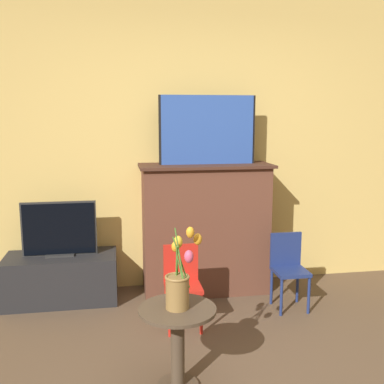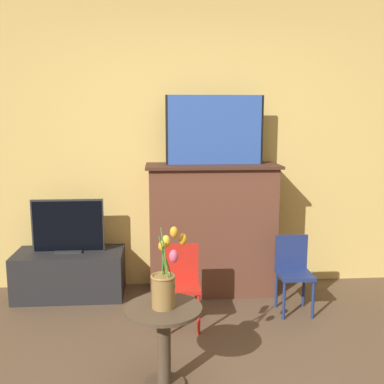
{
  "view_description": "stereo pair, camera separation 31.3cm",
  "coord_description": "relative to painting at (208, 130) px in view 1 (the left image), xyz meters",
  "views": [
    {
      "loc": [
        -0.65,
        -1.99,
        1.59
      ],
      "look_at": [
        -0.11,
        1.26,
        1.03
      ],
      "focal_mm": 42.0,
      "sensor_mm": 36.0,
      "label": 1
    },
    {
      "loc": [
        -0.34,
        -2.02,
        1.59
      ],
      "look_at": [
        -0.11,
        1.26,
        1.03
      ],
      "focal_mm": 42.0,
      "sensor_mm": 36.0,
      "label": 2
    }
  ],
  "objects": [
    {
      "name": "wall_back",
      "position": [
        -0.14,
        0.23,
        -0.12
      ],
      "size": [
        8.0,
        0.06,
        2.7
      ],
      "color": "#E0BC66",
      "rests_on": "ground"
    },
    {
      "name": "fireplace_mantel",
      "position": [
        -0.02,
        -0.01,
        -0.87
      ],
      "size": [
        1.17,
        0.46,
        1.17
      ],
      "color": "brown",
      "rests_on": "ground"
    },
    {
      "name": "painting",
      "position": [
        0.0,
        0.0,
        0.0
      ],
      "size": [
        0.86,
        0.03,
        0.6
      ],
      "color": "black",
      "rests_on": "fireplace_mantel"
    },
    {
      "name": "tv_stand",
      "position": [
        -1.29,
        -0.04,
        -1.27
      ],
      "size": [
        0.94,
        0.45,
        0.41
      ],
      "color": "#232326",
      "rests_on": "ground"
    },
    {
      "name": "tv_monitor",
      "position": [
        -1.29,
        -0.03,
        -0.84
      ],
      "size": [
        0.62,
        0.12,
        0.47
      ],
      "color": "#2D2D2D",
      "rests_on": "tv_stand"
    },
    {
      "name": "chair_red",
      "position": [
        -0.33,
        -0.68,
        -1.11
      ],
      "size": [
        0.27,
        0.27,
        0.62
      ],
      "color": "red",
      "rests_on": "ground"
    },
    {
      "name": "chair_blue",
      "position": [
        0.6,
        -0.48,
        -1.11
      ],
      "size": [
        0.27,
        0.27,
        0.62
      ],
      "color": "navy",
      "rests_on": "ground"
    },
    {
      "name": "side_table",
      "position": [
        -0.47,
        -1.47,
        -1.14
      ],
      "size": [
        0.45,
        0.45,
        0.5
      ],
      "color": "#4C3D2D",
      "rests_on": "ground"
    },
    {
      "name": "vase_tulips",
      "position": [
        -0.46,
        -1.47,
        -0.82
      ],
      "size": [
        0.21,
        0.24,
        0.5
      ],
      "color": "olive",
      "rests_on": "side_table"
    }
  ]
}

